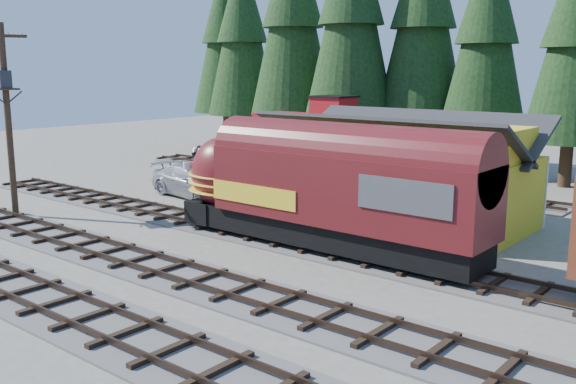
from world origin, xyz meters
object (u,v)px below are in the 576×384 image
Objects in this scene: locomotive at (314,193)px; utility_pole at (7,108)px; pickup_truck_b at (195,181)px; pickup_truck_a at (239,183)px; depot at (399,161)px; caboose at (322,141)px.

utility_pole reaches higher than locomotive.
locomotive is 2.31× the size of pickup_truck_b.
utility_pole is 1.51× the size of pickup_truck_b.
pickup_truck_a is (5.77, 10.35, -4.54)m from utility_pole.
pickup_truck_b is (-12.16, -2.22, -2.04)m from depot.
utility_pole is (-5.36, -18.82, 2.88)m from caboose.
depot is 12.53m from pickup_truck_b.
caboose is 1.04× the size of utility_pole.
caboose is at bearing 93.22° from utility_pole.
depot is at bearing -66.28° from pickup_truck_a.
pickup_truck_a is at bearing 150.02° from locomotive.
utility_pole is 10.73m from pickup_truck_b.
utility_pole is at bearing 165.61° from pickup_truck_b.
caboose is 1.57× the size of pickup_truck_b.
locomotive is 16.39m from utility_pole.
caboose reaches higher than depot.
utility_pole is 1.45× the size of pickup_truck_a.
locomotive is at bearing -103.52° from pickup_truck_b.
caboose is 8.64m from pickup_truck_a.
pickup_truck_a is at bearing -55.75° from pickup_truck_b.
caboose is 10.05m from pickup_truck_b.
pickup_truck_b is at bearing 88.52° from utility_pole.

